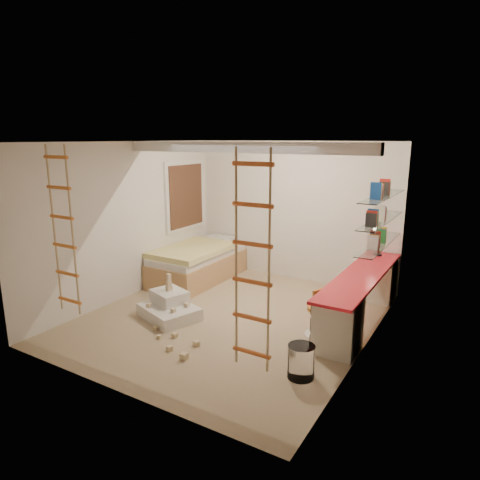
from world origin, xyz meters
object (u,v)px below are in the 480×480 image
Objects in this scene: desk at (360,296)px; swivel_chair at (321,319)px; bed at (198,263)px; play_platform at (169,308)px.

swivel_chair is (-0.32, -0.78, -0.14)m from desk.
swivel_chair is (2.88, -1.15, -0.07)m from bed.
desk is 3.22m from bed.
swivel_chair is at bearing -21.71° from bed.
swivel_chair is at bearing 13.12° from play_platform.
bed is 1.80m from play_platform.
desk reaches higher than swivel_chair.
desk is at bearing -6.49° from bed.
bed is 1.97× the size of play_platform.
play_platform is at bearing -68.03° from bed.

